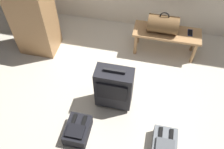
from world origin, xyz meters
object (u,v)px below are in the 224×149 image
Objects in this scene: backpack_grey at (164,144)px; bench at (167,35)px; cell_phone at (190,33)px; suitcase_upright_charcoal at (114,88)px; backpack_dark at (78,130)px; duffel_bag_brown at (163,24)px; side_cabinet at (34,20)px.

bench is at bearing 94.83° from backpack_grey.
suitcase_upright_charcoal reaches higher than cell_phone.
backpack_grey is at bearing -34.74° from suitcase_upright_charcoal.
backpack_grey is at bearing -96.63° from cell_phone.
bench is 1.64m from backpack_grey.
backpack_dark is (-0.34, -0.53, -0.26)m from suitcase_upright_charcoal.
suitcase_upright_charcoal is at bearing 145.26° from backpack_grey.
duffel_bag_brown is 1.16× the size of backpack_grey.
duffel_bag_brown is at bearing 97.83° from backpack_grey.
suitcase_upright_charcoal is at bearing 57.55° from backpack_dark.
bench reaches higher than backpack_grey.
suitcase_upright_charcoal is 0.63× the size of side_cabinet.
side_cabinet is (-2.28, -0.35, 0.13)m from cell_phone.
cell_phone is 1.70m from backpack_grey.
backpack_grey is (-0.19, -1.66, -0.33)m from cell_phone.
duffel_bag_brown is at bearing -173.69° from cell_phone.
cell_phone reaches higher than backpack_dark.
backpack_grey is at bearing -85.17° from bench.
bench is at bearing 61.10° from backpack_dark.
cell_phone is at bearing 83.37° from backpack_grey.
cell_phone is 2.13m from backpack_dark.
side_cabinet is (-1.04, 1.36, 0.46)m from backpack_dark.
backpack_dark is at bearing -122.45° from suitcase_upright_charcoal.
backpack_grey is 0.35× the size of side_cabinet.
side_cabinet is (-1.87, -0.30, 0.00)m from duffel_bag_brown.
backpack_dark is at bearing -126.16° from cell_phone.
backpack_dark is at bearing -52.57° from side_cabinet.
duffel_bag_brown reaches higher than suitcase_upright_charcoal.
bench is at bearing -172.07° from cell_phone.
duffel_bag_brown reaches higher than cell_phone.
bench is 2.27× the size of duffel_bag_brown.
suitcase_upright_charcoal reaches higher than backpack_grey.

